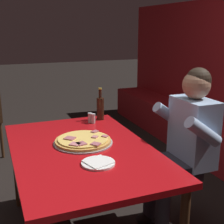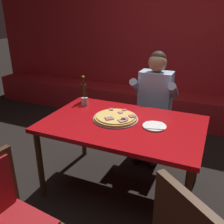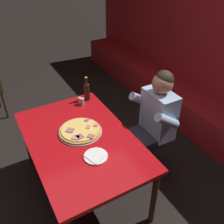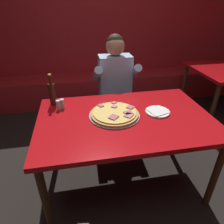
# 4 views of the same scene
# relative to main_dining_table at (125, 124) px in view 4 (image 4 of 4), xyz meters

# --- Properties ---
(ground_plane) EXTENTS (24.00, 24.00, 0.00)m
(ground_plane) POSITION_rel_main_dining_table_xyz_m (0.00, 0.00, -0.67)
(ground_plane) COLOR black
(booth_wall_panel) EXTENTS (6.80, 0.16, 1.90)m
(booth_wall_panel) POSITION_rel_main_dining_table_xyz_m (0.00, 2.18, 0.28)
(booth_wall_panel) COLOR #A3191E
(booth_wall_panel) RESTS_ON ground_plane
(booth_bench) EXTENTS (6.46, 0.48, 0.46)m
(booth_bench) POSITION_rel_main_dining_table_xyz_m (0.00, 1.86, -0.44)
(booth_bench) COLOR #A3191E
(booth_bench) RESTS_ON ground_plane
(main_dining_table) EXTENTS (1.46, 0.94, 0.74)m
(main_dining_table) POSITION_rel_main_dining_table_xyz_m (0.00, 0.00, 0.00)
(main_dining_table) COLOR #422816
(main_dining_table) RESTS_ON ground_plane
(pizza) EXTENTS (0.43, 0.43, 0.05)m
(pizza) POSITION_rel_main_dining_table_xyz_m (-0.08, 0.03, 0.09)
(pizza) COLOR #9E9EA3
(pizza) RESTS_ON main_dining_table
(plate_white_paper) EXTENTS (0.21, 0.21, 0.02)m
(plate_white_paper) POSITION_rel_main_dining_table_xyz_m (0.29, 0.02, 0.08)
(plate_white_paper) COLOR white
(plate_white_paper) RESTS_ON main_dining_table
(beer_bottle) EXTENTS (0.07, 0.07, 0.29)m
(beer_bottle) POSITION_rel_main_dining_table_xyz_m (-0.61, 0.35, 0.18)
(beer_bottle) COLOR black
(beer_bottle) RESTS_ON main_dining_table
(shaker_oregano) EXTENTS (0.04, 0.04, 0.09)m
(shaker_oregano) POSITION_rel_main_dining_table_xyz_m (-0.56, 0.24, 0.11)
(shaker_oregano) COLOR silver
(shaker_oregano) RESTS_ON main_dining_table
(shaker_red_pepper_flakes) EXTENTS (0.04, 0.04, 0.09)m
(shaker_red_pepper_flakes) POSITION_rel_main_dining_table_xyz_m (-0.52, 0.26, 0.11)
(shaker_red_pepper_flakes) COLOR silver
(shaker_red_pepper_flakes) RESTS_ON main_dining_table
(diner_seated_blue_shirt) EXTENTS (0.53, 0.53, 1.27)m
(diner_seated_blue_shirt) POSITION_rel_main_dining_table_xyz_m (0.08, 0.78, 0.03)
(diner_seated_blue_shirt) COLOR black
(diner_seated_blue_shirt) RESTS_ON ground_plane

